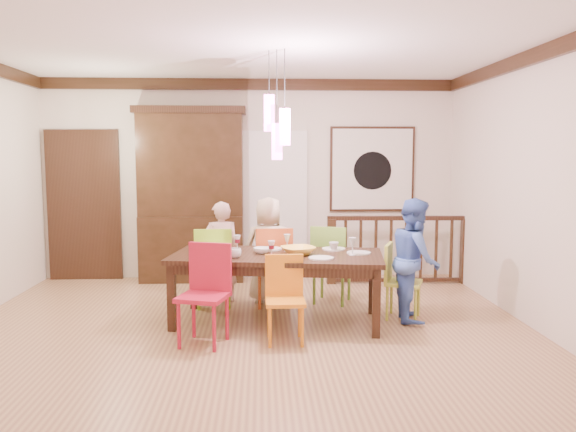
{
  "coord_description": "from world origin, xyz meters",
  "views": [
    {
      "loc": [
        0.16,
        -5.77,
        1.81
      ],
      "look_at": [
        0.45,
        0.36,
        1.14
      ],
      "focal_mm": 35.0,
      "sensor_mm": 36.0,
      "label": 1
    }
  ],
  "objects_px": {
    "chair_far_left": "(214,261)",
    "person_far_mid": "(269,250)",
    "balustrade": "(398,248)",
    "chair_end_right": "(404,276)",
    "person_far_left": "(221,252)",
    "dining_table": "(277,261)",
    "china_hutch": "(191,195)",
    "person_end_right": "(415,259)"
  },
  "relations": [
    {
      "from": "chair_far_left",
      "to": "person_far_mid",
      "type": "distance_m",
      "value": 0.69
    },
    {
      "from": "balustrade",
      "to": "chair_end_right",
      "type": "bearing_deg",
      "value": -99.73
    },
    {
      "from": "chair_end_right",
      "to": "person_far_mid",
      "type": "bearing_deg",
      "value": 83.97
    },
    {
      "from": "chair_far_left",
      "to": "person_far_left",
      "type": "relative_size",
      "value": 0.77
    },
    {
      "from": "dining_table",
      "to": "chair_far_left",
      "type": "height_order",
      "value": "chair_far_left"
    },
    {
      "from": "chair_far_left",
      "to": "china_hutch",
      "type": "distance_m",
      "value": 1.65
    },
    {
      "from": "chair_far_left",
      "to": "china_hutch",
      "type": "xyz_separation_m",
      "value": [
        -0.43,
        1.43,
        0.7
      ]
    },
    {
      "from": "person_far_left",
      "to": "person_end_right",
      "type": "distance_m",
      "value": 2.34
    },
    {
      "from": "chair_far_left",
      "to": "person_end_right",
      "type": "height_order",
      "value": "person_end_right"
    },
    {
      "from": "person_far_left",
      "to": "person_end_right",
      "type": "relative_size",
      "value": 0.93
    },
    {
      "from": "dining_table",
      "to": "china_hutch",
      "type": "bearing_deg",
      "value": 127.55
    },
    {
      "from": "chair_far_left",
      "to": "china_hutch",
      "type": "height_order",
      "value": "china_hutch"
    },
    {
      "from": "china_hutch",
      "to": "person_far_left",
      "type": "height_order",
      "value": "china_hutch"
    },
    {
      "from": "person_far_mid",
      "to": "person_end_right",
      "type": "relative_size",
      "value": 0.97
    },
    {
      "from": "person_far_left",
      "to": "dining_table",
      "type": "bearing_deg",
      "value": 119.98
    },
    {
      "from": "person_far_mid",
      "to": "person_end_right",
      "type": "distance_m",
      "value": 1.79
    },
    {
      "from": "chair_end_right",
      "to": "person_far_left",
      "type": "relative_size",
      "value": 0.67
    },
    {
      "from": "balustrade",
      "to": "person_end_right",
      "type": "relative_size",
      "value": 1.5
    },
    {
      "from": "china_hutch",
      "to": "chair_far_left",
      "type": "bearing_deg",
      "value": -73.27
    },
    {
      "from": "dining_table",
      "to": "person_far_mid",
      "type": "height_order",
      "value": "person_far_mid"
    },
    {
      "from": "person_far_mid",
      "to": "balustrade",
      "type": "bearing_deg",
      "value": -151.8
    },
    {
      "from": "person_far_mid",
      "to": "person_end_right",
      "type": "xyz_separation_m",
      "value": [
        1.59,
        -0.83,
        0.02
      ]
    },
    {
      "from": "chair_end_right",
      "to": "balustrade",
      "type": "height_order",
      "value": "balustrade"
    },
    {
      "from": "chair_far_left",
      "to": "balustrade",
      "type": "distance_m",
      "value": 2.72
    },
    {
      "from": "chair_far_left",
      "to": "china_hutch",
      "type": "bearing_deg",
      "value": -75.71
    },
    {
      "from": "chair_far_left",
      "to": "chair_end_right",
      "type": "distance_m",
      "value": 2.23
    },
    {
      "from": "chair_end_right",
      "to": "person_far_mid",
      "type": "height_order",
      "value": "person_far_mid"
    },
    {
      "from": "person_end_right",
      "to": "chair_far_left",
      "type": "bearing_deg",
      "value": 80.28
    },
    {
      "from": "person_far_left",
      "to": "chair_far_left",
      "type": "bearing_deg",
      "value": 63.61
    },
    {
      "from": "person_end_right",
      "to": "chair_end_right",
      "type": "bearing_deg",
      "value": 75.22
    },
    {
      "from": "dining_table",
      "to": "chair_end_right",
      "type": "height_order",
      "value": "chair_end_right"
    },
    {
      "from": "balustrade",
      "to": "person_far_left",
      "type": "xyz_separation_m",
      "value": [
        -2.42,
        -0.87,
        0.12
      ]
    },
    {
      "from": "dining_table",
      "to": "china_hutch",
      "type": "height_order",
      "value": "china_hutch"
    },
    {
      "from": "dining_table",
      "to": "china_hutch",
      "type": "distance_m",
      "value": 2.48
    },
    {
      "from": "chair_far_left",
      "to": "chair_end_right",
      "type": "relative_size",
      "value": 1.15
    },
    {
      "from": "dining_table",
      "to": "person_far_left",
      "type": "distance_m",
      "value": 1.11
    },
    {
      "from": "chair_far_left",
      "to": "person_end_right",
      "type": "bearing_deg",
      "value": 161.25
    },
    {
      "from": "china_hutch",
      "to": "chair_end_right",
      "type": "bearing_deg",
      "value": -38.53
    },
    {
      "from": "dining_table",
      "to": "person_end_right",
      "type": "relative_size",
      "value": 1.76
    },
    {
      "from": "chair_end_right",
      "to": "person_far_left",
      "type": "height_order",
      "value": "person_far_left"
    },
    {
      "from": "china_hutch",
      "to": "person_end_right",
      "type": "xyz_separation_m",
      "value": [
        2.68,
        -2.09,
        -0.57
      ]
    },
    {
      "from": "chair_end_right",
      "to": "chair_far_left",
      "type": "bearing_deg",
      "value": 95.88
    }
  ]
}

